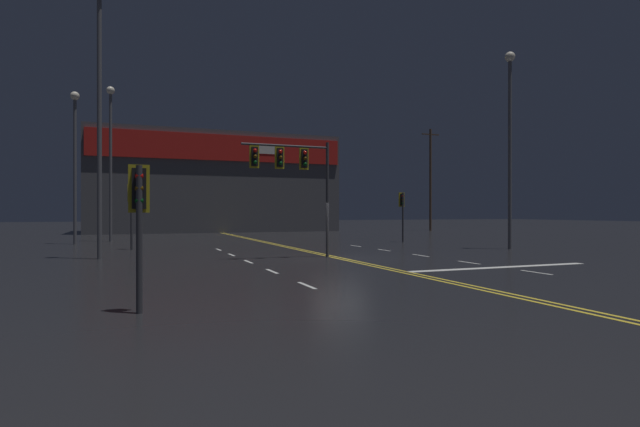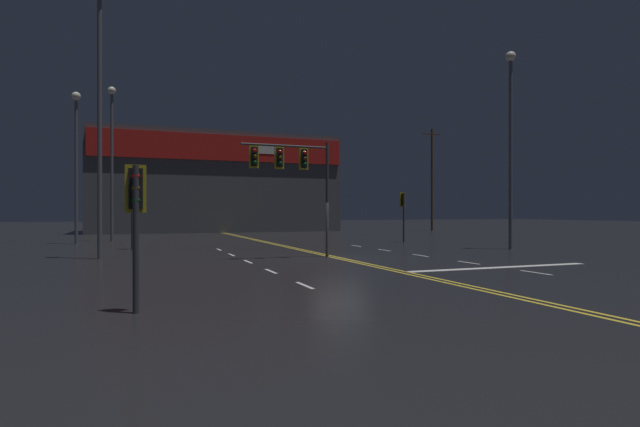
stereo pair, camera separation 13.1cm
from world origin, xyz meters
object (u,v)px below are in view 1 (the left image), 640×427
object	(u,v)px
traffic_signal_corner_southwest	(139,204)
streetlight_near_right	(111,144)
streetlight_median_approach	(99,89)
streetlight_near_left	(510,126)
traffic_signal_corner_northwest	(132,201)
traffic_signal_corner_northeast	(402,206)
traffic_signal_median	(291,166)
streetlight_far_right	(75,147)

from	to	relation	value
traffic_signal_corner_southwest	streetlight_near_right	xyz separation A→B (m)	(-1.28, 27.20, 4.62)
traffic_signal_corner_southwest	streetlight_median_approach	bearing A→B (deg)	95.90
streetlight_near_left	streetlight_median_approach	size ratio (longest dim) A/B	0.91
streetlight_near_left	streetlight_median_approach	xyz separation A→B (m)	(-21.12, 1.84, 0.59)
traffic_signal_corner_northwest	traffic_signal_corner_southwest	xyz separation A→B (m)	(-0.02, -18.50, -0.44)
streetlight_near_left	streetlight_near_right	bearing A→B (deg)	142.83
streetlight_near_right	streetlight_median_approach	size ratio (longest dim) A/B	0.90
traffic_signal_corner_northeast	streetlight_near_left	size ratio (longest dim) A/B	0.31
traffic_signal_corner_northwest	traffic_signal_corner_northeast	xyz separation A→B (m)	(17.59, 0.78, -0.14)
traffic_signal_median	streetlight_near_right	distance (m)	18.81
traffic_signal_corner_northwest	streetlight_near_left	size ratio (longest dim) A/B	0.33
traffic_signal_corner_northwest	traffic_signal_corner_northeast	bearing A→B (deg)	2.53
traffic_signal_median	traffic_signal_corner_southwest	bearing A→B (deg)	-122.63
traffic_signal_corner_southwest	streetlight_near_left	size ratio (longest dim) A/B	0.28
traffic_signal_corner_southwest	streetlight_median_approach	xyz separation A→B (m)	(-1.35, 13.08, 5.26)
streetlight_near_left	streetlight_far_right	size ratio (longest dim) A/B	1.12
streetlight_median_approach	streetlight_near_left	bearing A→B (deg)	-4.97
traffic_signal_corner_southwest	traffic_signal_median	bearing A→B (deg)	57.37
traffic_signal_corner_northeast	streetlight_far_right	xyz separation A→B (m)	(-20.94, 5.49, 3.72)
traffic_signal_corner_northwest	traffic_signal_median	bearing A→B (deg)	-50.89
streetlight_near_left	streetlight_far_right	bearing A→B (deg)	149.65
streetlight_near_left	streetlight_near_right	distance (m)	26.42
traffic_signal_median	streetlight_near_left	xyz separation A→B (m)	(13.13, 0.88, 2.78)
traffic_signal_corner_northeast	streetlight_near_right	bearing A→B (deg)	157.25
streetlight_median_approach	streetlight_far_right	size ratio (longest dim) A/B	1.23
streetlight_median_approach	streetlight_far_right	world-z (taller)	streetlight_median_approach
streetlight_near_left	streetlight_far_right	xyz separation A→B (m)	(-23.10, 13.52, -0.65)
traffic_signal_corner_southwest	streetlight_median_approach	world-z (taller)	streetlight_median_approach
traffic_signal_corner_northwest	traffic_signal_corner_northeast	world-z (taller)	traffic_signal_corner_northwest
traffic_signal_corner_northwest	streetlight_near_right	size ratio (longest dim) A/B	0.33
streetlight_near_left	traffic_signal_corner_southwest	bearing A→B (deg)	-150.37
traffic_signal_median	streetlight_far_right	bearing A→B (deg)	124.71
traffic_signal_corner_northeast	streetlight_median_approach	size ratio (longest dim) A/B	0.28
traffic_signal_median	streetlight_median_approach	bearing A→B (deg)	161.24
traffic_signal_corner_northeast	traffic_signal_corner_southwest	size ratio (longest dim) A/B	1.13
traffic_signal_corner_southwest	streetlight_far_right	bearing A→B (deg)	97.68
streetlight_median_approach	streetlight_far_right	xyz separation A→B (m)	(-1.99, 11.69, -1.24)
streetlight_far_right	traffic_signal_corner_northwest	bearing A→B (deg)	-61.81
traffic_signal_corner_northeast	traffic_signal_median	bearing A→B (deg)	-140.90
traffic_signal_corner_southwest	streetlight_near_left	distance (m)	23.21
streetlight_near_left	traffic_signal_corner_northwest	bearing A→B (deg)	159.81
traffic_signal_corner_southwest	streetlight_near_left	bearing A→B (deg)	29.63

